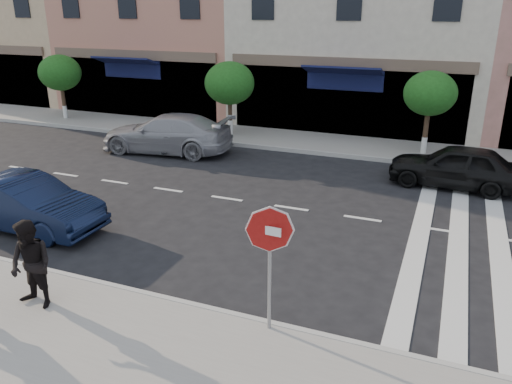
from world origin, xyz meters
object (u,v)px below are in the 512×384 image
walker (31,265)px  car_near_mid (25,204)px  stop_sign (270,241)px  car_far_left (167,133)px  car_far_mid (456,166)px

walker → car_near_mid: walker is taller
stop_sign → car_near_mid: stop_sign is taller
walker → car_far_left: walker is taller
walker → car_far_mid: bearing=59.9°
car_near_mid → car_far_left: bearing=4.3°
car_near_mid → car_far_mid: car_far_mid is taller
walker → car_far_mid: size_ratio=0.42×
car_far_left → car_far_mid: bearing=83.0°
stop_sign → car_far_left: bearing=132.6°
car_near_mid → car_far_mid: bearing=-52.9°
car_far_left → stop_sign: bearing=33.2°
walker → car_near_mid: (-3.05, 2.81, -0.31)m
car_near_mid → stop_sign: bearing=-104.1°
stop_sign → car_far_left: stop_sign is taller
stop_sign → car_near_mid: bearing=168.6°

